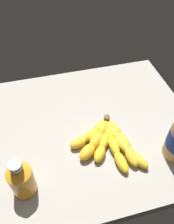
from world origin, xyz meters
TOP-DOWN VIEW (x-y plane):
  - ground_plane at (0.00, 0.00)cm, footprint 71.17×63.21cm
  - banana_bunch at (2.47, -8.91)cm, footprint 22.63×22.16cm
  - honey_bottle at (-24.84, -17.47)cm, footprint 6.60×6.60cm

SIDE VIEW (x-z plane):
  - ground_plane at x=0.00cm, z-range -4.10..0.00cm
  - banana_bunch at x=2.47cm, z-range -0.21..3.54cm
  - honey_bottle at x=-24.84cm, z-range -0.66..13.21cm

